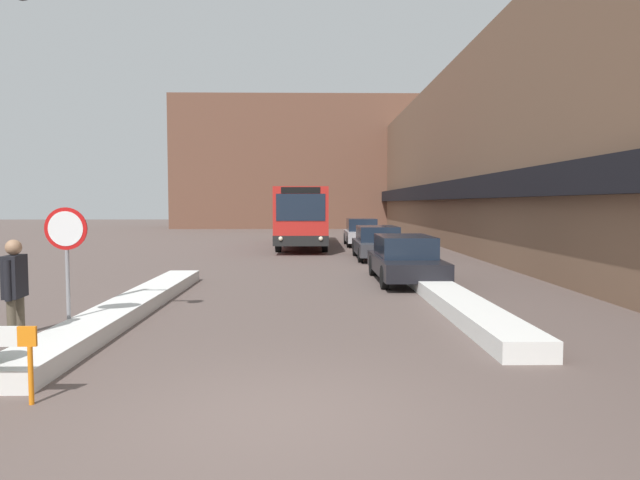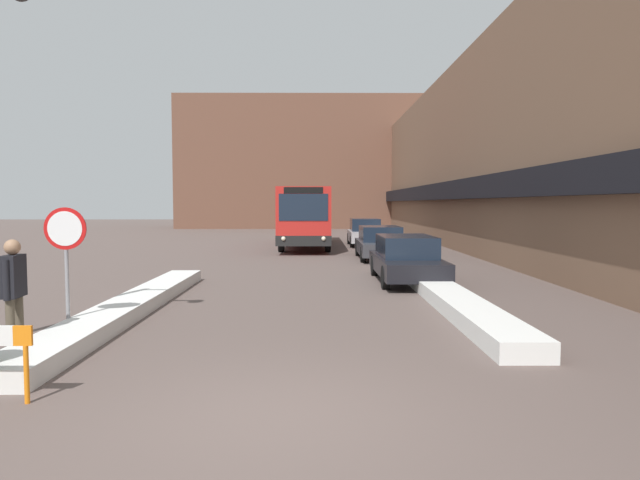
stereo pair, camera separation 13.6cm
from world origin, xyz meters
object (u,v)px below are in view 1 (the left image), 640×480
Objects in this scene: city_bus at (303,215)px; stop_sign at (66,243)px; parked_car_back at (361,232)px; parked_car_middle at (377,242)px; pedestrian at (15,285)px; parked_car_front at (405,258)px.

stop_sign is at bearing -100.36° from city_bus.
parked_car_back is at bearing 9.00° from city_bus.
stop_sign is (-7.25, -21.97, 0.92)m from parked_car_back.
parked_car_middle is at bearing 62.99° from stop_sign.
city_bus reaches higher than parked_car_back.
stop_sign is (-7.25, -14.22, 0.97)m from parked_car_middle.
parked_car_middle is (3.33, -7.22, -1.02)m from city_bus.
stop_sign reaches higher than parked_car_back.
city_bus is 21.79m from stop_sign.
parked_car_middle is 2.54× the size of pedestrian.
pedestrian is at bearing -132.32° from parked_car_front.
pedestrian is at bearing -116.05° from parked_car_middle.
parked_car_middle is 1.99× the size of stop_sign.
city_bus is 5.16× the size of stop_sign.
city_bus is at bearing 79.64° from stop_sign.
parked_car_back is (0.00, 7.74, 0.05)m from parked_car_middle.
parked_car_front is 10.17m from stop_sign.
city_bus is 2.44× the size of parked_car_front.
city_bus is 3.51m from parked_car_back.
parked_car_back is 2.33× the size of pedestrian.
parked_car_back is 24.39m from pedestrian.
city_bus is 8.01m from parked_car_middle.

